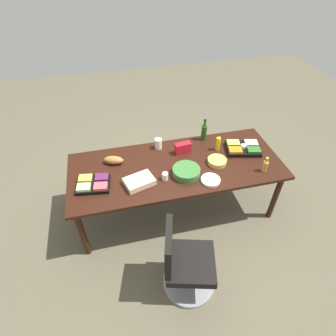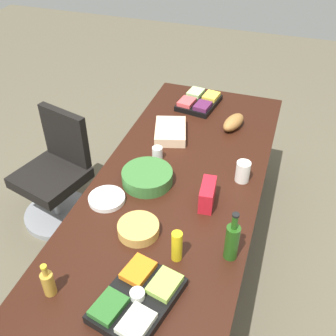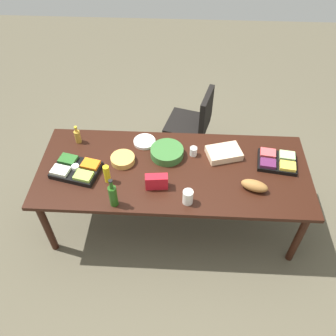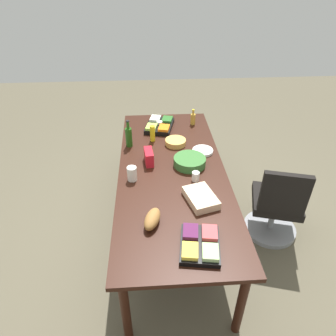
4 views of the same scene
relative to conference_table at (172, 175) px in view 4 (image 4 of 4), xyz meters
name	(u,v)px [view 4 (image 4 of 4)]	position (x,y,z in m)	size (l,w,h in m)	color
ground_plane	(172,226)	(0.00, 0.00, -0.71)	(10.00, 10.00, 0.00)	brown
conference_table	(172,175)	(0.00, 0.00, 0.00)	(2.56, 1.04, 0.78)	black
office_chair	(276,209)	(-0.18, -1.06, -0.36)	(0.59, 0.59, 0.92)	gray
salad_bowl	(190,161)	(0.07, -0.18, 0.11)	(0.32, 0.32, 0.09)	#387031
paper_cup	(196,176)	(-0.19, -0.21, 0.11)	(0.07, 0.07, 0.09)	white
fruit_platter	(200,244)	(-0.98, -0.12, 0.10)	(0.40, 0.33, 0.07)	black
mustard_bottle	(153,133)	(0.59, 0.17, 0.16)	(0.06, 0.06, 0.18)	yellow
mayo_jar	(132,174)	(-0.14, 0.38, 0.14)	(0.09, 0.09, 0.14)	white
wine_bottle	(129,136)	(0.49, 0.43, 0.18)	(0.09, 0.09, 0.31)	#215014
paper_plate_stack	(203,151)	(0.31, -0.35, 0.08)	(0.22, 0.22, 0.03)	white
bread_loaf	(152,219)	(-0.73, 0.21, 0.12)	(0.24, 0.11, 0.10)	#A06C35
dressing_bottle	(193,119)	(0.97, -0.33, 0.14)	(0.06, 0.06, 0.20)	gold
veggie_tray	(160,125)	(0.90, 0.08, 0.10)	(0.48, 0.39, 0.09)	black
chip_bowl	(176,142)	(0.49, -0.08, 0.10)	(0.23, 0.23, 0.06)	gold
chip_bag_red	(149,157)	(0.14, 0.22, 0.14)	(0.20, 0.08, 0.14)	red
sheet_cake	(201,198)	(-0.48, -0.21, 0.10)	(0.32, 0.22, 0.07)	beige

